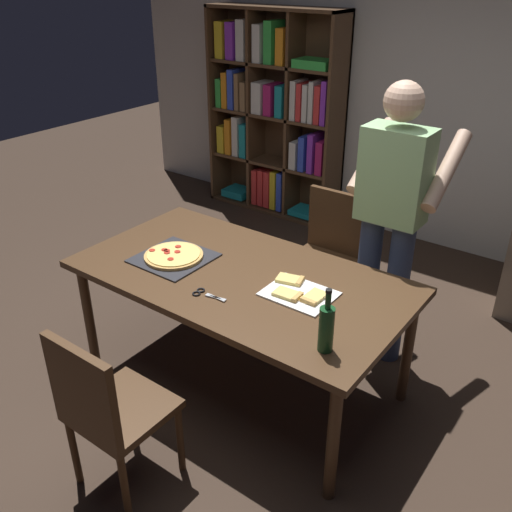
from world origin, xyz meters
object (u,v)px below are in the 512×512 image
at_px(chair_near_camera, 106,407).
at_px(person_serving_pizza, 392,211).
at_px(bookshelf, 274,114).
at_px(kitchen_scissors, 205,294).
at_px(dining_table, 240,284).
at_px(pepperoni_pizza_on_tray, 174,256).
at_px(wine_bottle, 326,328).
at_px(chair_far_side, 327,247).

xyz_separation_m(chair_near_camera, person_serving_pizza, (0.53, 1.77, 0.49)).
height_order(bookshelf, kitchen_scissors, bookshelf).
bearing_deg(dining_table, pepperoni_pizza_on_tray, -168.35).
relative_size(pepperoni_pizza_on_tray, wine_bottle, 1.29).
bearing_deg(chair_near_camera, kitchen_scissors, 91.07).
xyz_separation_m(chair_near_camera, wine_bottle, (0.73, 0.68, 0.36)).
relative_size(chair_far_side, bookshelf, 0.46).
xyz_separation_m(dining_table, chair_far_side, (0.00, 0.99, -0.17)).
height_order(dining_table, chair_near_camera, chair_near_camera).
relative_size(dining_table, chair_near_camera, 2.10).
bearing_deg(bookshelf, kitchen_scissors, -62.01).
bearing_deg(wine_bottle, chair_far_side, 119.14).
xyz_separation_m(chair_far_side, kitchen_scissors, (-0.01, -1.28, 0.24)).
distance_m(chair_near_camera, pepperoni_pizza_on_tray, 1.03).
height_order(chair_far_side, wine_bottle, wine_bottle).
relative_size(dining_table, wine_bottle, 5.97).
distance_m(chair_far_side, wine_bottle, 1.54).
xyz_separation_m(dining_table, wine_bottle, (0.73, -0.32, 0.18)).
height_order(dining_table, kitchen_scissors, kitchen_scissors).
distance_m(dining_table, chair_near_camera, 1.01).
bearing_deg(chair_far_side, chair_near_camera, -90.00).
xyz_separation_m(person_serving_pizza, kitchen_scissors, (-0.54, -1.06, -0.24)).
xyz_separation_m(chair_near_camera, kitchen_scissors, (-0.01, 0.71, 0.24)).
xyz_separation_m(dining_table, pepperoni_pizza_on_tray, (-0.43, -0.09, 0.08)).
bearing_deg(pepperoni_pizza_on_tray, chair_near_camera, -64.83).
distance_m(bookshelf, wine_bottle, 3.45).
height_order(dining_table, person_serving_pizza, person_serving_pizza).
height_order(chair_near_camera, person_serving_pizza, person_serving_pizza).
bearing_deg(bookshelf, chair_near_camera, -67.05).
relative_size(chair_far_side, person_serving_pizza, 0.51).
distance_m(dining_table, person_serving_pizza, 0.99).
relative_size(chair_far_side, kitchen_scissors, 4.60).
bearing_deg(wine_bottle, chair_near_camera, -137.22).
bearing_deg(dining_table, chair_far_side, 90.00).
relative_size(pepperoni_pizza_on_tray, kitchen_scissors, 2.08).
height_order(chair_far_side, person_serving_pizza, person_serving_pizza).
xyz_separation_m(chair_near_camera, bookshelf, (-1.43, 3.37, 0.47)).
relative_size(dining_table, kitchen_scissors, 9.66).
bearing_deg(person_serving_pizza, kitchen_scissors, -117.19).
distance_m(dining_table, wine_bottle, 0.82).
xyz_separation_m(chair_near_camera, pepperoni_pizza_on_tray, (-0.43, 0.91, 0.25)).
xyz_separation_m(person_serving_pizza, pepperoni_pizza_on_tray, (-0.96, -0.86, -0.23)).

